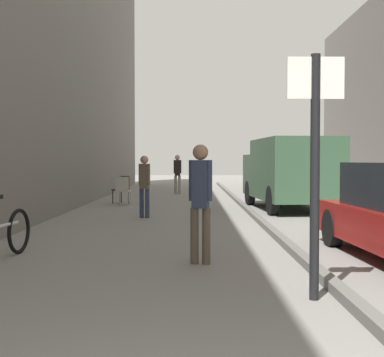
{
  "coord_description": "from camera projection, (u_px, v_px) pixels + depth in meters",
  "views": [
    {
      "loc": [
        -0.04,
        -1.69,
        1.49
      ],
      "look_at": [
        -0.08,
        11.01,
        1.05
      ],
      "focal_mm": 50.47,
      "sensor_mm": 36.0,
      "label": 1
    }
  ],
  "objects": [
    {
      "name": "street_sign_post",
      "position": [
        317.0,
        155.0,
        5.68
      ],
      "size": [
        0.6,
        0.1,
        2.6
      ],
      "rotation": [
        0.0,
        0.0,
        3.16
      ],
      "color": "black",
      "rests_on": "ground_plane"
    },
    {
      "name": "kerb_strip",
      "position": [
        257.0,
        216.0,
        13.72
      ],
      "size": [
        0.16,
        40.0,
        0.12
      ],
      "primitive_type": "cube",
      "color": "#615F5B",
      "rests_on": "ground_plane"
    },
    {
      "name": "pedestrian_main_foreground",
      "position": [
        202.0,
        195.0,
        7.68
      ],
      "size": [
        0.33,
        0.23,
        1.71
      ],
      "rotation": [
        0.0,
        0.0,
        -0.23
      ],
      "color": "brown",
      "rests_on": "ground_plane"
    },
    {
      "name": "pedestrian_far_crossing",
      "position": [
        146.0,
        182.0,
        13.86
      ],
      "size": [
        0.31,
        0.24,
        1.6
      ],
      "rotation": [
        0.0,
        0.0,
        2.8
      ],
      "color": "#2D3851",
      "rests_on": "ground_plane"
    },
    {
      "name": "bicycle_leaning",
      "position": [
        5.0,
        234.0,
        8.03
      ],
      "size": [
        0.31,
        1.76,
        0.98
      ],
      "rotation": [
        0.0,
        0.0,
        -0.14
      ],
      "color": "black",
      "rests_on": "ground_plane"
    },
    {
      "name": "pedestrian_mid_block",
      "position": [
        179.0,
        171.0,
        23.62
      ],
      "size": [
        0.34,
        0.22,
        1.72
      ],
      "rotation": [
        0.0,
        0.0,
        -0.09
      ],
      "color": "gray",
      "rests_on": "ground_plane"
    },
    {
      "name": "cafe_chair_near_window",
      "position": [
        125.0,
        189.0,
        17.76
      ],
      "size": [
        0.49,
        0.49,
        0.94
      ],
      "rotation": [
        0.0,
        0.0,
        6.16
      ],
      "color": "#B7B2A8",
      "rests_on": "ground_plane"
    },
    {
      "name": "cafe_chair_by_doorway",
      "position": [
        124.0,
        188.0,
        18.54
      ],
      "size": [
        0.62,
        0.62,
        0.94
      ],
      "rotation": [
        0.0,
        0.0,
        2.38
      ],
      "color": "black",
      "rests_on": "ground_plane"
    },
    {
      "name": "delivery_van",
      "position": [
        291.0,
        171.0,
        16.17
      ],
      "size": [
        2.32,
        5.04,
        2.11
      ],
      "rotation": [
        0.0,
        0.0,
        0.07
      ],
      "color": "#335138",
      "rests_on": "ground_plane"
    },
    {
      "name": "ground_plane",
      "position": [
        195.0,
        218.0,
        13.73
      ],
      "size": [
        80.0,
        80.0,
        0.0
      ],
      "primitive_type": "plane",
      "color": "gray"
    }
  ]
}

